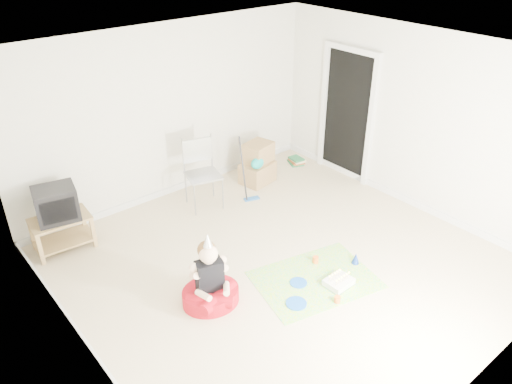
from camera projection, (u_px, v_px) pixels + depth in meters
ground at (282, 263)px, 6.32m from camera, size 5.00×5.00×0.00m
doorway_recess at (347, 116)px, 8.01m from camera, size 0.02×0.90×2.05m
tv_stand at (62, 230)px, 6.49m from camera, size 0.77×0.52×0.46m
crt_tv at (56, 204)px, 6.29m from camera, size 0.58×0.52×0.44m
folding_chair at (203, 175)px, 7.32m from camera, size 0.58×0.56×1.06m
cardboard_boxes at (258, 164)px, 8.09m from camera, size 0.60×0.51×0.66m
floor_mop at (252, 185)px, 7.60m from camera, size 0.25×0.32×0.97m
book_pile at (296, 160)px, 8.80m from camera, size 0.32×0.35×0.12m
seated_woman at (210, 288)px, 5.60m from camera, size 0.80×0.80×0.94m
party_mat at (315, 280)px, 6.04m from camera, size 1.61×1.32×0.01m
birthday_cake at (339, 283)px, 5.92m from camera, size 0.33×0.26×0.15m
blue_plate_near at (298, 283)px, 5.97m from camera, size 0.24×0.24×0.01m
blue_plate_far at (296, 303)px, 5.66m from camera, size 0.30×0.30×0.01m
orange_cup_near at (316, 260)px, 6.31m from camera, size 0.09×0.09×0.09m
orange_cup_far at (337, 299)px, 5.67m from camera, size 0.08×0.08×0.08m
blue_party_hat at (356, 258)px, 6.28m from camera, size 0.12×0.12×0.15m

